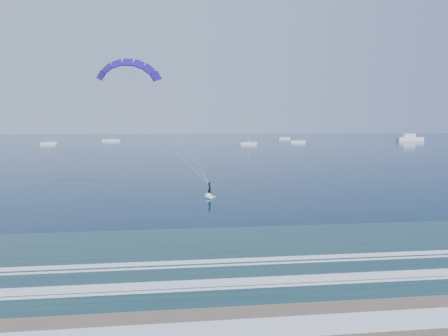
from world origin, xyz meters
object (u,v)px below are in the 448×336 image
Objects in this scene: sailboat_1 at (48,143)px; sailboat_2 at (111,140)px; sailboat_5 at (298,142)px; motor_yacht at (409,138)px; kitesurfer_rig at (169,125)px; sailboat_3 at (248,143)px; sailboat_4 at (284,138)px.

sailboat_2 is at bearing 55.82° from sailboat_1.
motor_yacht is at bearing 11.90° from sailboat_5.
sailboat_1 is (-65.31, 163.63, -9.24)m from kitesurfer_rig.
sailboat_1 is 0.75× the size of sailboat_2.
sailboat_1 reaches higher than motor_yacht.
motor_yacht is 79.70m from sailboat_5.
sailboat_3 is 0.99× the size of sailboat_5.
kitesurfer_rig is 182.58m from sailboat_5.
sailboat_3 is 36.43m from sailboat_5.
sailboat_2 is 92.31m from sailboat_3.
sailboat_2 reaches higher than motor_yacht.
sailboat_5 is (-77.98, -16.43, -1.12)m from motor_yacht.
sailboat_4 reaches higher than motor_yacht.
sailboat_5 is at bearing 2.14° from sailboat_1.
kitesurfer_rig reaches higher than sailboat_5.
sailboat_1 is 103.65m from sailboat_3.
motor_yacht is 213.65m from sailboat_1.
sailboat_1 is at bearing 172.88° from sailboat_3.
sailboat_1 is at bearing -124.18° from sailboat_2.
motor_yacht is 187.61m from sailboat_2.
sailboat_2 is at bearing 101.13° from kitesurfer_rig.
sailboat_5 is (108.91, -32.78, -0.01)m from sailboat_2.
sailboat_1 is 134.68m from sailboat_5.
sailboat_3 is at bearing 76.02° from kitesurfer_rig.
sailboat_4 is (77.08, 225.71, -9.24)m from kitesurfer_rig.
kitesurfer_rig is 176.43m from sailboat_1.
sailboat_3 is at bearing -150.60° from sailboat_5.
kitesurfer_rig is at bearing -108.86° from sailboat_4.
sailboat_3 is (-109.72, -34.31, -1.12)m from motor_yacht.
sailboat_3 is at bearing -117.82° from sailboat_4.
sailboat_1 is at bearing 111.76° from kitesurfer_rig.
sailboat_2 is (-186.89, 16.35, -1.11)m from motor_yacht.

